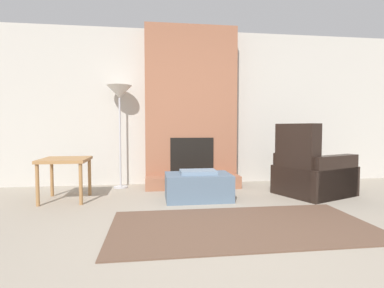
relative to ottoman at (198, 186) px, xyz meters
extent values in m
plane|color=gray|center=(0.03, -1.63, -0.18)|extent=(24.00, 24.00, 0.00)
cube|color=#BCB7AD|center=(0.03, 1.23, 1.12)|extent=(8.12, 0.06, 2.60)
cube|color=#935B42|center=(0.03, 1.03, 1.12)|extent=(1.49, 0.33, 2.60)
cube|color=#935B42|center=(0.03, 0.72, -0.08)|extent=(1.49, 0.30, 0.19)
cube|color=black|center=(0.03, 0.87, 0.31)|extent=(0.70, 0.02, 0.60)
cube|color=slate|center=(0.00, 0.00, -0.01)|extent=(0.86, 0.57, 0.35)
cube|color=slate|center=(0.00, 0.00, 0.19)|extent=(0.47, 0.31, 0.05)
cube|color=black|center=(1.70, 0.08, 0.03)|extent=(1.16, 1.08, 0.41)
cube|color=black|center=(1.36, -0.06, 0.33)|extent=(0.42, 0.65, 1.01)
cube|color=black|center=(1.82, -0.21, 0.11)|extent=(0.84, 0.47, 0.59)
cube|color=black|center=(1.58, 0.37, 0.11)|extent=(0.84, 0.47, 0.59)
cube|color=#9E7042|center=(-1.74, 0.19, 0.36)|extent=(0.59, 0.61, 0.04)
cylinder|color=#9E7042|center=(-1.99, -0.08, 0.08)|extent=(0.04, 0.04, 0.52)
cylinder|color=#9E7042|center=(-1.49, -0.08, 0.08)|extent=(0.04, 0.04, 0.52)
cylinder|color=#9E7042|center=(-1.99, 0.45, 0.08)|extent=(0.04, 0.04, 0.52)
cylinder|color=#9E7042|center=(-1.49, 0.45, 0.08)|extent=(0.04, 0.04, 0.52)
cylinder|color=#ADADB2|center=(-1.11, 0.94, -0.17)|extent=(0.22, 0.22, 0.02)
cylinder|color=#ADADB2|center=(-1.11, 0.94, 0.54)|extent=(0.03, 0.03, 1.41)
cone|color=silver|center=(-1.11, 0.94, 1.34)|extent=(0.39, 0.39, 0.19)
cube|color=brown|center=(0.26, -1.14, -0.18)|extent=(2.54, 1.27, 0.01)
camera|label=1|loc=(-0.60, -3.91, 0.78)|focal=28.00mm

